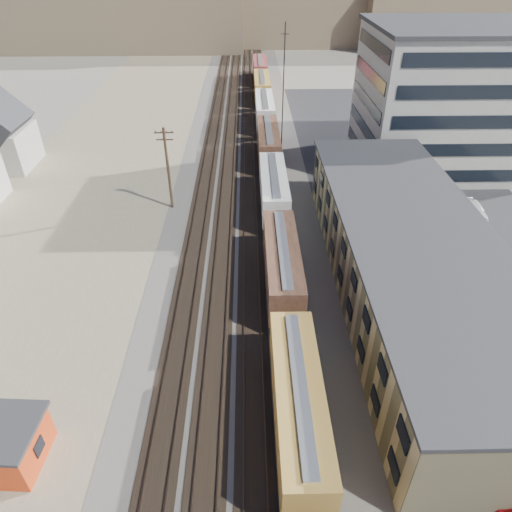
{
  "coord_description": "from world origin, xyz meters",
  "views": [
    {
      "loc": [
        0.76,
        -7.41,
        27.04
      ],
      "look_at": [
        1.43,
        27.06,
        3.0
      ],
      "focal_mm": 32.0,
      "sensor_mm": 36.0,
      "label": 1
    }
  ],
  "objects_px": {
    "utility_pole_north": "(168,167)",
    "parked_car_blue": "(402,178)",
    "maintenance_shed": "(14,445)",
    "freight_train": "(271,163)"
  },
  "relations": [
    {
      "from": "utility_pole_north",
      "to": "parked_car_blue",
      "type": "xyz_separation_m",
      "value": [
        29.86,
        6.19,
        -4.62
      ]
    },
    {
      "from": "maintenance_shed",
      "to": "parked_car_blue",
      "type": "relative_size",
      "value": 0.94
    },
    {
      "from": "maintenance_shed",
      "to": "parked_car_blue",
      "type": "xyz_separation_m",
      "value": [
        35.06,
        39.1,
        -0.96
      ]
    },
    {
      "from": "freight_train",
      "to": "parked_car_blue",
      "type": "bearing_deg",
      "value": -2.31
    },
    {
      "from": "freight_train",
      "to": "utility_pole_north",
      "type": "xyz_separation_m",
      "value": [
        -12.3,
        -6.9,
        2.5
      ]
    },
    {
      "from": "maintenance_shed",
      "to": "utility_pole_north",
      "type": "bearing_deg",
      "value": 81.01
    },
    {
      "from": "maintenance_shed",
      "to": "parked_car_blue",
      "type": "distance_m",
      "value": 52.53
    },
    {
      "from": "utility_pole_north",
      "to": "parked_car_blue",
      "type": "distance_m",
      "value": 30.84
    },
    {
      "from": "utility_pole_north",
      "to": "maintenance_shed",
      "type": "xyz_separation_m",
      "value": [
        -5.2,
        -32.91,
        -3.66
      ]
    },
    {
      "from": "freight_train",
      "to": "maintenance_shed",
      "type": "xyz_separation_m",
      "value": [
        -17.5,
        -39.81,
        -1.15
      ]
    }
  ]
}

